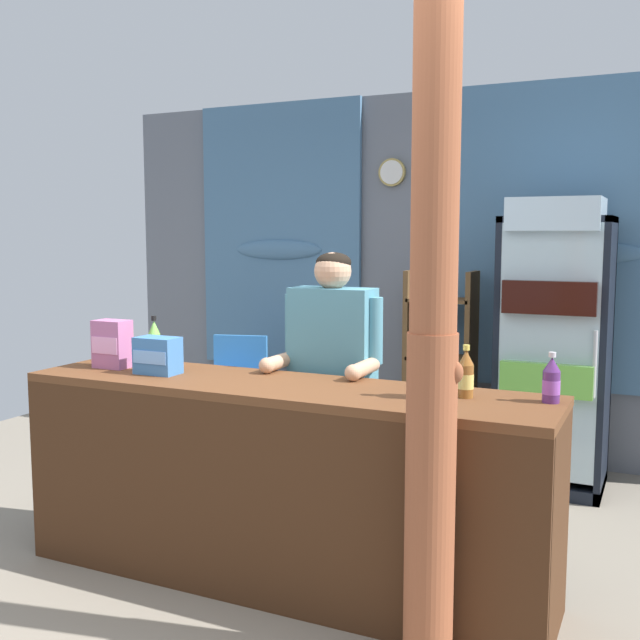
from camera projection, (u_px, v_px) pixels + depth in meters
ground_plane at (332, 523)px, 4.24m from camera, size 7.16×7.16×0.00m
back_wall_curtained at (426, 268)px, 5.61m from camera, size 5.11×0.22×2.66m
stall_counter at (269, 468)px, 3.37m from camera, size 2.52×0.59×0.95m
timber_post at (433, 348)px, 2.66m from camera, size 0.21×0.18×2.56m
drink_fridge at (554, 332)px, 4.74m from camera, size 0.66×0.65×1.85m
bottle_shelf_rack at (440, 364)px, 5.32m from camera, size 0.48×0.28×1.37m
plastic_lawn_chair at (236, 386)px, 5.63m from camera, size 0.54×0.54×0.86m
shopkeeper at (332, 364)px, 3.82m from camera, size 0.54×0.42×1.54m
soda_bottle_water at (430, 370)px, 3.11m from camera, size 0.10×0.10×0.28m
soda_bottle_lime_soda at (154, 344)px, 3.94m from camera, size 0.06×0.06×0.26m
soda_bottle_grape_soda at (551, 381)px, 3.03m from camera, size 0.07×0.07×0.21m
soda_bottle_iced_tea at (466, 375)px, 3.13m from camera, size 0.07×0.07×0.22m
snack_box_wafer at (112, 344)px, 3.83m from camera, size 0.18×0.12×0.25m
snack_box_choco_powder at (114, 342)px, 4.12m from camera, size 0.18×0.11×0.19m
snack_box_biscuit at (158, 355)px, 3.66m from camera, size 0.21×0.13×0.18m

